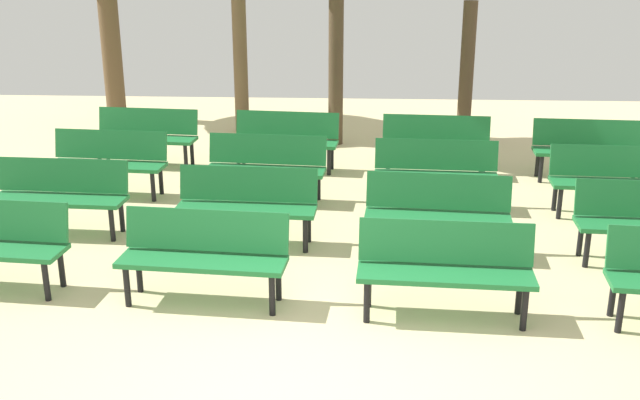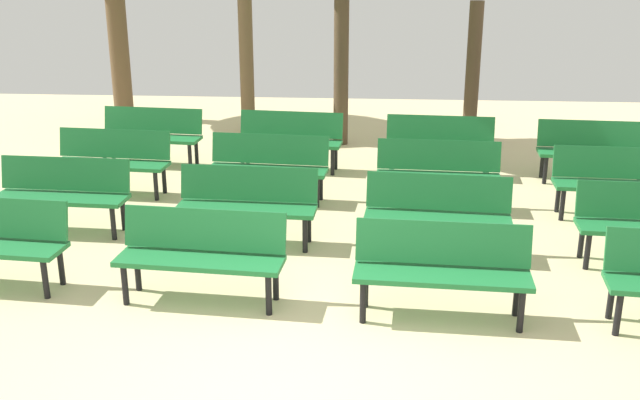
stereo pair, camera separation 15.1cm
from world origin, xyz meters
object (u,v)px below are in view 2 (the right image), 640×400
at_px(bench_r2_c3, 619,179).
at_px(bench_r3_c1, 290,137).
at_px(bench_r3_c2, 440,142).
at_px(bench_r3_c3, 594,148).
at_px(bench_r0_c2, 442,265).
at_px(tree_0, 247,63).
at_px(bench_r1_c0, 62,190).
at_px(bench_r1_c2, 438,210).
at_px(bench_r3_c0, 151,133).
at_px(bench_r2_c2, 438,170).
at_px(bench_r1_c1, 247,201).
at_px(bench_r2_c1, 268,164).
at_px(bench_r0_c1, 202,251).
at_px(tree_1, 473,71).
at_px(bench_r2_c0, 112,158).

bearing_deg(bench_r2_c3, bench_r3_c1, 160.04).
relative_size(bench_r3_c2, bench_r3_c3, 1.00).
xyz_separation_m(bench_r0_c2, tree_0, (-2.99, 7.27, 0.76)).
xyz_separation_m(bench_r1_c0, bench_r1_c2, (4.42, -0.39, 0.00)).
height_order(bench_r3_c0, bench_r3_c2, same).
bearing_deg(bench_r3_c3, bench_r2_c2, -146.76).
distance_m(bench_r1_c0, bench_r1_c1, 2.28).
bearing_deg(bench_r1_c1, bench_r2_c1, 91.52).
bearing_deg(bench_r1_c0, bench_r3_c2, 32.59).
xyz_separation_m(bench_r2_c3, bench_r3_c0, (-6.58, 2.00, 0.00)).
relative_size(bench_r1_c2, bench_r3_c0, 1.00).
height_order(bench_r0_c1, bench_r0_c2, same).
bearing_deg(bench_r3_c2, bench_r3_c1, -179.91).
distance_m(bench_r2_c2, bench_r3_c3, 2.71).
relative_size(bench_r0_c1, bench_r3_c3, 1.00).
relative_size(bench_r2_c2, tree_1, 0.67).
xyz_separation_m(bench_r1_c0, tree_1, (5.42, 5.03, 0.70)).
bearing_deg(bench_r3_c1, bench_r1_c1, -87.46).
distance_m(bench_r1_c0, bench_r3_c0, 2.98).
bearing_deg(bench_r0_c2, bench_r3_c0, 133.37).
relative_size(bench_r3_c3, tree_0, 0.64).
bearing_deg(bench_r0_c1, bench_r1_c1, 87.30).
xyz_separation_m(bench_r2_c0, bench_r3_c2, (4.59, 1.22, 0.00)).
distance_m(bench_r2_c0, bench_r3_c1, 2.69).
bearing_deg(bench_r2_c1, bench_r0_c2, -53.24).
height_order(bench_r1_c2, bench_r2_c2, same).
xyz_separation_m(bench_r3_c1, tree_1, (3.00, 2.19, 0.70)).
xyz_separation_m(bench_r2_c2, bench_r2_c3, (2.24, -0.20, 0.00)).
xyz_separation_m(bench_r2_c1, bench_r2_c3, (4.49, -0.36, 0.00)).
distance_m(bench_r2_c3, bench_r3_c2, 2.71).
bearing_deg(bench_r3_c1, bench_r0_c2, -62.58).
height_order(bench_r0_c2, bench_r2_c1, same).
bearing_deg(bench_r3_c3, bench_r2_c0, -167.68).
distance_m(bench_r1_c1, bench_r2_c0, 2.75).
bearing_deg(bench_r1_c0, bench_r2_c0, 88.76).
height_order(bench_r2_c2, bench_r2_c3, same).
distance_m(bench_r0_c1, bench_r3_c1, 4.58).
distance_m(bench_r1_c1, bench_r3_c2, 3.80).
bearing_deg(bench_r2_c0, bench_r2_c2, 0.63).
relative_size(bench_r3_c1, tree_1, 0.68).
distance_m(bench_r0_c1, bench_r2_c2, 3.81).
relative_size(bench_r2_c1, bench_r2_c2, 1.01).
bearing_deg(bench_r0_c2, bench_r3_c1, 115.16).
distance_m(bench_r0_c2, bench_r3_c2, 4.62).
xyz_separation_m(bench_r3_c0, tree_1, (5.21, 2.05, 0.70)).
distance_m(bench_r1_c0, bench_r2_c0, 1.48).
bearing_deg(bench_r0_c1, bench_r3_c0, 116.19).
height_order(bench_r1_c2, bench_r3_c0, same).
xyz_separation_m(bench_r0_c2, bench_r2_c3, (2.44, 2.88, 0.00)).
relative_size(bench_r3_c0, bench_r3_c2, 1.00).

